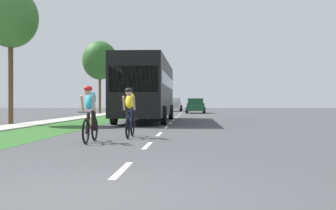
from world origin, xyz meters
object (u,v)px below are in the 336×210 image
cyclist_trailing (130,112)px  bus_black (147,88)px  sedan_dark_green (195,106)px  pickup_silver (173,105)px  street_tree_near (11,18)px  street_tree_far (100,60)px  cyclist_lead (90,113)px

cyclist_trailing → bus_black: 11.47m
sedan_dark_green → pickup_silver: pickup_silver is taller
cyclist_trailing → bus_black: bearing=93.4°
bus_black → street_tree_near: street_tree_near is taller
bus_black → street_tree_far: size_ratio=1.65×
cyclist_trailing → sedan_dark_green: bearing=85.7°
cyclist_trailing → street_tree_near: (-7.02, 7.24, 4.48)m
sedan_dark_green → bus_black: bearing=-98.7°
bus_black → sedan_dark_green: size_ratio=2.70×
pickup_silver → cyclist_lead: bearing=-90.6°
bus_black → sedan_dark_green: bearing=81.3°
cyclist_trailing → sedan_dark_green: 30.99m
bus_black → cyclist_lead: bearing=-90.9°
cyclist_trailing → bus_black: bus_black is taller
pickup_silver → street_tree_far: (-6.49, -13.29, 4.33)m
sedan_dark_green → cyclist_lead: bearing=-95.6°
street_tree_near → pickup_silver: bearing=78.8°
street_tree_far → sedan_dark_green: bearing=21.5°
cyclist_lead → bus_black: size_ratio=0.15×
sedan_dark_green → street_tree_near: size_ratio=0.63×
bus_black → pickup_silver: bus_black is taller
bus_black → pickup_silver: (0.25, 29.17, -1.15)m
pickup_silver → street_tree_far: size_ratio=0.73×
cyclist_lead → pickup_silver: size_ratio=0.34×
bus_black → pickup_silver: size_ratio=2.27×
cyclist_trailing → pickup_silver: pickup_silver is taller
sedan_dark_green → street_tree_far: (-9.23, -3.64, 4.38)m
street_tree_near → bus_black: bearing=33.2°
bus_black → pickup_silver: bearing=89.5°
cyclist_trailing → street_tree_far: bearing=104.2°
sedan_dark_green → pickup_silver: 10.03m
sedan_dark_green → street_tree_near: street_tree_near is taller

